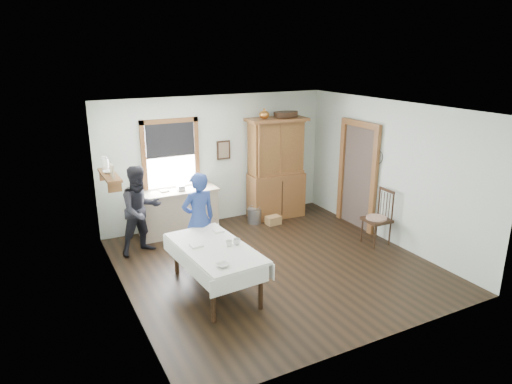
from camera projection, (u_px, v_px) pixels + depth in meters
room at (275, 191)px, 7.53m from camera, size 5.01×5.01×2.70m
window at (171, 152)px, 9.09m from camera, size 1.18×0.07×1.48m
doorway at (358, 172)px, 9.39m from camera, size 0.09×1.14×2.22m
wall_shelf at (109, 173)px, 7.72m from camera, size 0.24×1.00×0.44m
framed_picture at (224, 150)px, 9.62m from camera, size 0.30×0.04×0.40m
rug_beater at (378, 151)px, 8.75m from camera, size 0.01×0.27×0.27m
work_counter at (178, 212)px, 9.19m from camera, size 1.59×0.61×0.91m
china_hutch at (276, 168)px, 9.95m from camera, size 1.33×0.70×2.20m
dining_table at (215, 269)px, 6.99m from camera, size 1.10×1.89×0.73m
spindle_chair at (377, 217)px, 8.64m from camera, size 0.51×0.51×1.08m
pail at (254, 216)px, 9.82m from camera, size 0.38×0.38×0.32m
wicker_basket at (273, 220)px, 9.75m from camera, size 0.32×0.24×0.18m
woman_blue at (199, 223)px, 7.74m from camera, size 0.58×0.41×1.53m
figure_dark at (141, 213)px, 8.21m from camera, size 0.84×0.72×1.51m
table_cup_a at (237, 242)px, 6.95m from camera, size 0.12×0.12×0.09m
table_cup_b at (229, 243)px, 6.89m from camera, size 0.12×0.12×0.09m
table_bowl at (223, 265)px, 6.25m from camera, size 0.22×0.22×0.05m
counter_book at (159, 191)px, 8.95m from camera, size 0.18×0.23×0.02m
counter_bowl at (197, 184)px, 9.37m from camera, size 0.26×0.26×0.06m
shelf_bowl at (109, 172)px, 7.72m from camera, size 0.22×0.22×0.05m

